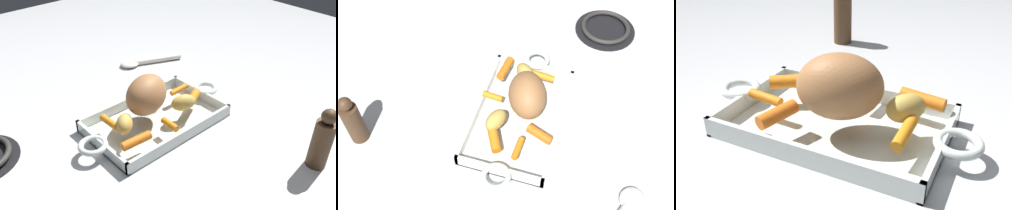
# 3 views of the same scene
# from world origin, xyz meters

# --- Properties ---
(ground_plane) EXTENTS (2.18, 2.18, 0.00)m
(ground_plane) POSITION_xyz_m (0.00, 0.00, 0.00)
(ground_plane) COLOR silver
(roasting_dish) EXTENTS (0.44, 0.21, 0.04)m
(roasting_dish) POSITION_xyz_m (0.00, 0.00, 0.01)
(roasting_dish) COLOR silver
(roasting_dish) RESTS_ON ground_plane
(pork_roast) EXTENTS (0.15, 0.13, 0.10)m
(pork_roast) POSITION_xyz_m (-0.01, 0.02, 0.09)
(pork_roast) COLOR #A76F42
(pork_roast) RESTS_ON roasting_dish
(baby_carrot_southeast) EXTENTS (0.06, 0.02, 0.02)m
(baby_carrot_southeast) POSITION_xyz_m (0.11, 0.03, 0.04)
(baby_carrot_southeast) COLOR orange
(baby_carrot_southeast) RESTS_ON roasting_dish
(baby_carrot_center_right) EXTENTS (0.06, 0.05, 0.03)m
(baby_carrot_center_right) POSITION_xyz_m (0.11, -0.03, 0.05)
(baby_carrot_center_right) COLOR orange
(baby_carrot_center_right) RESTS_ON roasting_dish
(baby_carrot_center_left) EXTENTS (0.02, 0.07, 0.02)m
(baby_carrot_center_left) POSITION_xyz_m (-0.12, 0.03, 0.04)
(baby_carrot_center_left) COLOR orange
(baby_carrot_center_left) RESTS_ON roasting_dish
(baby_carrot_short) EXTENTS (0.04, 0.07, 0.03)m
(baby_carrot_short) POSITION_xyz_m (0.06, 0.07, 0.05)
(baby_carrot_short) COLOR orange
(baby_carrot_short) RESTS_ON roasting_dish
(baby_carrot_northeast) EXTENTS (0.02, 0.05, 0.02)m
(baby_carrot_northeast) POSITION_xyz_m (-0.02, -0.07, 0.04)
(baby_carrot_northeast) COLOR orange
(baby_carrot_northeast) RESTS_ON roasting_dish
(baby_carrot_southwest) EXTENTS (0.07, 0.03, 0.02)m
(baby_carrot_southwest) POSITION_xyz_m (-0.11, -0.07, 0.05)
(baby_carrot_southwest) COLOR orange
(baby_carrot_southwest) RESTS_ON roasting_dish
(potato_golden_large) EXTENTS (0.07, 0.07, 0.04)m
(potato_golden_large) POSITION_xyz_m (-0.10, -0.01, 0.06)
(potato_golden_large) COLOR gold
(potato_golden_large) RESTS_ON roasting_dish
(potato_golden_small) EXTENTS (0.07, 0.06, 0.04)m
(potato_golden_small) POSITION_xyz_m (0.06, -0.04, 0.06)
(potato_golden_small) COLOR gold
(potato_golden_small) RESTS_ON roasting_dish
(serving_spoon) EXTENTS (0.20, 0.12, 0.02)m
(serving_spoon) POSITION_xyz_m (0.19, 0.28, 0.01)
(serving_spoon) COLOR white
(serving_spoon) RESTS_ON ground_plane
(pepper_mill) EXTENTS (0.04, 0.04, 0.15)m
(pepper_mill) POSITION_xyz_m (0.16, -0.35, 0.07)
(pepper_mill) COLOR #4C331E
(pepper_mill) RESTS_ON ground_plane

